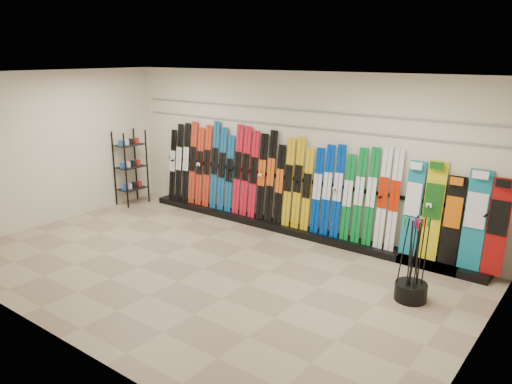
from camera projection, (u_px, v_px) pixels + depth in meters
The scene contains 13 objects.
floor at pixel (203, 269), 7.90m from camera, with size 8.00×8.00×0.00m, color gray.
back_wall at pixel (291, 152), 9.42m from camera, with size 8.00×8.00×0.00m, color beige.
left_wall at pixel (52, 148), 9.83m from camera, with size 5.00×5.00×0.00m, color beige.
right_wall at pixel (482, 233), 5.18m from camera, with size 5.00×5.00×0.00m, color beige.
ceiling at pixel (197, 75), 7.10m from camera, with size 8.00×8.00×0.00m, color silver.
ski_rack_base at pixel (293, 229), 9.51m from camera, with size 8.00×0.40×0.12m, color black.
skis at pixel (265, 178), 9.71m from camera, with size 5.37×0.23×1.83m.
snowboards at pixel (453, 217), 7.68m from camera, with size 1.56×0.24×1.58m.
accessory_rack at pixel (131, 168), 11.17m from camera, with size 0.40×0.60×1.66m, color black.
pole_bin at pixel (411, 291), 6.89m from camera, with size 0.44×0.44×0.25m, color black.
ski_poles at pixel (414, 260), 6.73m from camera, with size 0.36×0.32×1.18m.
slatwall_rail_0 at pixel (291, 126), 9.27m from camera, with size 7.60×0.02×0.03m, color gray.
slatwall_rail_1 at pixel (291, 110), 9.19m from camera, with size 7.60×0.02×0.03m, color gray.
Camera 1 is at (5.07, -5.30, 3.30)m, focal length 35.00 mm.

